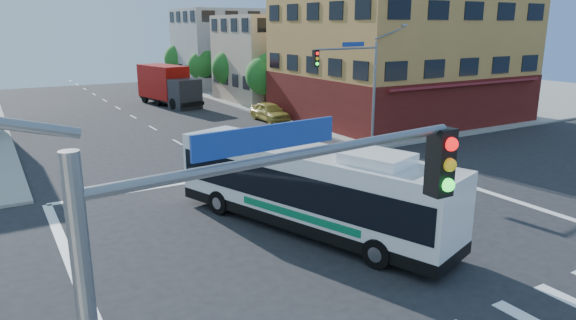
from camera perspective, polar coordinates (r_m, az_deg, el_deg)
ground at (r=20.68m, az=5.38°, el=-8.09°), size 120.00×120.00×0.00m
sidewalk_ne at (r=68.87m, az=11.92°, el=7.85°), size 50.00×50.00×0.15m
corner_building_ne at (r=46.14m, az=12.33°, el=11.81°), size 18.10×15.44×14.00m
building_east_near at (r=56.97m, az=-0.89°, el=11.25°), size 12.06×10.06×9.00m
building_east_far at (r=69.41m, az=-6.80°, el=12.20°), size 12.06×10.06×10.00m
signal_mast_ne at (r=33.16m, az=7.53°, el=9.40°), size 7.91×1.13×8.07m
signal_mast_sw at (r=6.03m, az=-4.35°, el=-15.55°), size 7.91×1.01×8.07m
street_tree_a at (r=49.30m, az=-2.52°, el=9.62°), size 3.60×3.60×5.53m
street_tree_b at (r=56.43m, az=-6.44°, el=10.36°), size 3.80×3.80×5.79m
street_tree_c at (r=63.80m, az=-9.47°, el=10.50°), size 3.40×3.40×5.29m
street_tree_d at (r=71.27m, az=-11.90°, el=11.15°), size 4.00×4.00×6.03m
transit_bus at (r=20.43m, az=2.32°, el=-2.97°), size 6.46×12.57×3.66m
box_truck at (r=54.41m, az=-13.14°, el=7.99°), size 4.22×9.21×4.00m
parked_car at (r=44.24m, az=-2.02°, el=5.38°), size 1.88×4.67×1.59m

